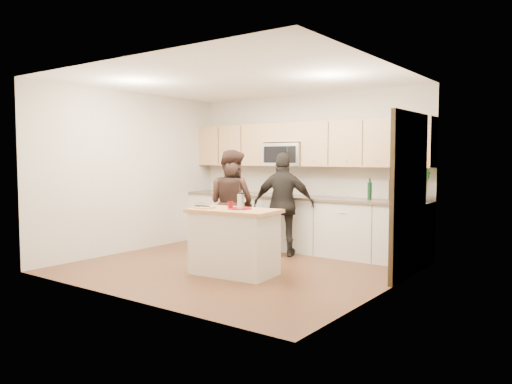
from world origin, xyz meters
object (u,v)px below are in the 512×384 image
Objects in this scene: woman_right at (284,204)px; toaster at (223,187)px; island at (234,241)px; woman_center at (232,204)px; woman_left at (233,209)px.

toaster is at bearing -42.25° from woman_right.
island is at bearing -47.05° from toaster.
woman_right is at bearing -137.02° from woman_center.
woman_left is (-0.74, 0.90, 0.32)m from island.
woman_center reaches higher than toaster.
island is 0.73× the size of woman_center.
woman_center is at bearing 15.33° from woman_right.
woman_right is (0.59, 0.57, 0.07)m from woman_left.
island is at bearing 71.03° from woman_right.
woman_center reaches higher than woman_right.
island is 4.05× the size of toaster.
woman_center is (-0.06, 0.03, 0.09)m from woman_left.
island is 2.81m from toaster.
woman_left is 0.11m from woman_center.
toaster is 0.20× the size of woman_left.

